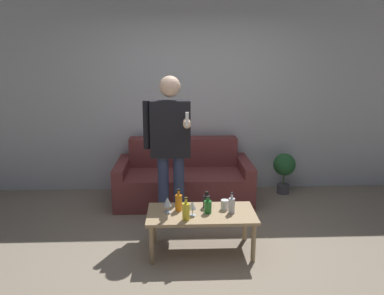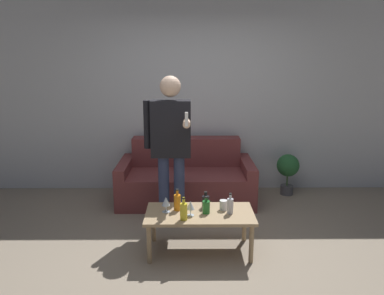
% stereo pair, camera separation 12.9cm
% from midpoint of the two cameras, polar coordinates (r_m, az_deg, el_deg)
% --- Properties ---
extents(ground_plane, '(16.00, 16.00, 0.00)m').
position_cam_midpoint_polar(ground_plane, '(3.72, 1.97, -16.63)').
color(ground_plane, gray).
extents(wall_back, '(8.00, 0.06, 2.70)m').
position_cam_midpoint_polar(wall_back, '(5.32, 1.16, 7.79)').
color(wall_back, silver).
rests_on(wall_back, ground_plane).
extents(couch, '(1.77, 0.91, 0.80)m').
position_cam_midpoint_polar(couch, '(5.06, -0.17, -4.80)').
color(couch, brown).
rests_on(couch, ground_plane).
extents(coffee_table, '(1.05, 0.54, 0.41)m').
position_cam_midpoint_polar(coffee_table, '(3.70, 2.20, -10.51)').
color(coffee_table, tan).
rests_on(coffee_table, ground_plane).
extents(bottle_orange, '(0.08, 0.08, 0.17)m').
position_cam_midpoint_polar(bottle_orange, '(3.78, 3.07, -8.19)').
color(bottle_orange, black).
rests_on(bottle_orange, coffee_table).
extents(bottle_green, '(0.06, 0.06, 0.21)m').
position_cam_midpoint_polar(bottle_green, '(3.66, 6.86, -8.76)').
color(bottle_green, silver).
rests_on(bottle_green, coffee_table).
extents(bottle_dark, '(0.07, 0.07, 0.22)m').
position_cam_midpoint_polar(bottle_dark, '(3.49, -0.21, -9.65)').
color(bottle_dark, yellow).
rests_on(bottle_dark, coffee_table).
extents(bottle_yellow, '(0.07, 0.07, 0.17)m').
position_cam_midpoint_polar(bottle_yellow, '(3.65, 3.20, -8.98)').
color(bottle_yellow, '#23752D').
rests_on(bottle_yellow, coffee_table).
extents(bottle_red, '(0.07, 0.07, 0.22)m').
position_cam_midpoint_polar(bottle_red, '(3.70, -1.25, -8.29)').
color(bottle_red, orange).
rests_on(bottle_red, coffee_table).
extents(wine_glass_near, '(0.08, 0.08, 0.16)m').
position_cam_midpoint_polar(wine_glass_near, '(3.66, -2.98, -8.26)').
color(wine_glass_near, silver).
rests_on(wine_glass_near, coffee_table).
extents(wine_glass_far, '(0.07, 0.07, 0.15)m').
position_cam_midpoint_polar(wine_glass_far, '(3.57, 0.81, -8.87)').
color(wine_glass_far, silver).
rests_on(wine_glass_far, coffee_table).
extents(cup_on_table, '(0.08, 0.08, 0.10)m').
position_cam_midpoint_polar(cup_on_table, '(3.74, 5.81, -8.73)').
color(cup_on_table, white).
rests_on(cup_on_table, coffee_table).
extents(person_standing_front, '(0.51, 0.44, 1.69)m').
position_cam_midpoint_polar(person_standing_front, '(4.07, -2.40, 1.08)').
color(person_standing_front, navy).
rests_on(person_standing_front, ground_plane).
extents(potted_plant, '(0.31, 0.31, 0.58)m').
position_cam_midpoint_polar(potted_plant, '(5.40, 15.06, -3.08)').
color(potted_plant, '#4C4C51').
rests_on(potted_plant, ground_plane).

